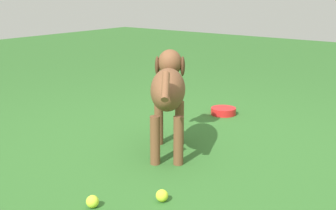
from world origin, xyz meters
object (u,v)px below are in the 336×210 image
at_px(dog, 168,89).
at_px(water_bowl, 223,111).
at_px(tennis_ball_0, 92,202).
at_px(tennis_ball_1, 162,196).

height_order(dog, water_bowl, dog).
distance_m(tennis_ball_0, tennis_ball_1, 0.36).
xyz_separation_m(dog, tennis_ball_0, (-0.90, -0.20, -0.40)).
bearing_deg(tennis_ball_1, water_bowl, 20.47).
relative_size(tennis_ball_0, tennis_ball_1, 1.00).
height_order(tennis_ball_1, water_bowl, tennis_ball_1).
distance_m(tennis_ball_1, water_bowl, 1.76).
relative_size(tennis_ball_0, water_bowl, 0.30).
xyz_separation_m(tennis_ball_0, tennis_ball_1, (0.27, -0.24, 0.00)).
bearing_deg(tennis_ball_1, dog, 35.16).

